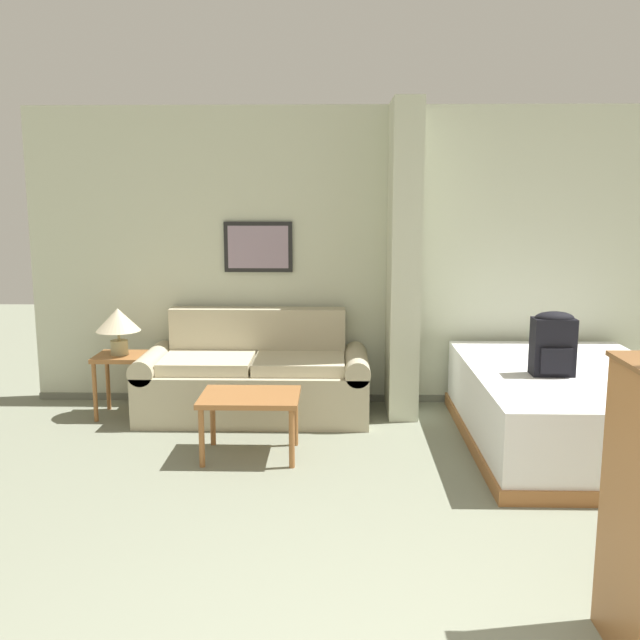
{
  "coord_description": "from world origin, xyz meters",
  "views": [
    {
      "loc": [
        -0.42,
        -1.91,
        1.84
      ],
      "look_at": [
        -0.52,
        2.61,
        1.05
      ],
      "focal_mm": 40.0,
      "sensor_mm": 36.0,
      "label": 1
    }
  ],
  "objects": [
    {
      "name": "table_lamp",
      "position": [
        -2.23,
        3.87,
        0.8
      ],
      "size": [
        0.37,
        0.37,
        0.39
      ],
      "color": "tan",
      "rests_on": "side_table"
    },
    {
      "name": "wall_back",
      "position": [
        -0.0,
        4.4,
        1.29
      ],
      "size": [
        6.26,
        0.16,
        2.6
      ],
      "color": "beige",
      "rests_on": "ground_plane"
    },
    {
      "name": "couch",
      "position": [
        -1.1,
        3.93,
        0.31
      ],
      "size": [
        1.91,
        0.84,
        0.87
      ],
      "color": "#B7AD8E",
      "rests_on": "ground_plane"
    },
    {
      "name": "bed",
      "position": [
        1.3,
        3.22,
        0.29
      ],
      "size": [
        1.49,
        2.16,
        0.58
      ],
      "color": "#996033",
      "rests_on": "ground_plane"
    },
    {
      "name": "wall_partition_pillar",
      "position": [
        0.14,
        4.04,
        1.3
      ],
      "size": [
        0.24,
        0.61,
        2.6
      ],
      "color": "beige",
      "rests_on": "ground_plane"
    },
    {
      "name": "coffee_table",
      "position": [
        -1.03,
        2.95,
        0.4
      ],
      "size": [
        0.7,
        0.52,
        0.45
      ],
      "color": "#996033",
      "rests_on": "ground_plane"
    },
    {
      "name": "backpack",
      "position": [
        1.12,
        3.07,
        0.81
      ],
      "size": [
        0.29,
        0.2,
        0.46
      ],
      "color": "black",
      "rests_on": "bed"
    },
    {
      "name": "side_table",
      "position": [
        -2.23,
        3.87,
        0.43
      ],
      "size": [
        0.4,
        0.4,
        0.53
      ],
      "color": "#996033",
      "rests_on": "ground_plane"
    }
  ]
}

